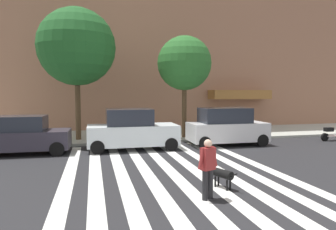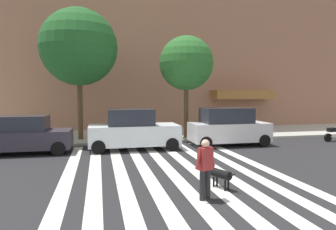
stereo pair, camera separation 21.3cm
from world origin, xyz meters
name	(u,v)px [view 2 (the right image)]	position (x,y,z in m)	size (l,w,h in m)	color
ground_plane	(187,179)	(0.00, 7.28, 0.00)	(160.00, 160.00, 0.00)	#232326
sidewalk_far	(143,135)	(0.00, 17.56, 0.07)	(80.00, 6.00, 0.15)	#A6A99D
crosswalk_stripes	(177,179)	(-0.33, 7.28, 0.00)	(7.65, 13.96, 0.01)	silver
apartment_block	(163,10)	(3.59, 27.93, 11.17)	(30.52, 16.14, 22.36)	#9C6C52
parked_car_near_curb	(23,135)	(-6.37, 13.06, 0.88)	(4.34, 2.00, 1.81)	#322E3A
parked_car_behind_first	(133,130)	(-1.15, 13.06, 0.97)	(4.54, 2.06, 2.06)	silver
parked_car_third_in_line	(228,127)	(4.06, 13.06, 1.01)	(4.27, 1.96, 2.07)	silver
parked_scooter	(336,133)	(10.96, 12.96, 0.48)	(1.63, 0.50, 1.11)	black
street_tree_nearest	(79,47)	(-3.92, 16.11, 5.51)	(4.45, 4.45, 7.60)	#4C3823
street_tree_middle	(186,63)	(2.39, 15.57, 4.67)	(3.30, 3.30, 6.19)	#4C3823
pedestrian_dog_walker	(205,166)	(-0.10, 5.23, 0.93)	(0.68, 0.37, 1.64)	black
dog_on_leash	(220,174)	(0.67, 6.07, 0.44)	(0.55, 1.03, 0.65)	black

